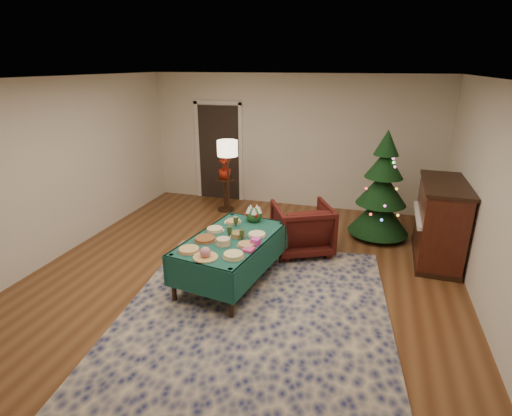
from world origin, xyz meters
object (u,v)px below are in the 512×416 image
(gift_box, at_px, (256,242))
(side_table, at_px, (226,195))
(buffet_table, at_px, (232,246))
(piano, at_px, (440,223))
(potted_plant, at_px, (225,172))
(armchair, at_px, (302,226))
(floor_lamp, at_px, (228,153))
(christmas_tree, at_px, (382,191))

(gift_box, xyz_separation_m, side_table, (-1.46, 2.81, -0.38))
(side_table, bearing_deg, buffet_table, -68.07)
(piano, bearing_deg, side_table, 163.39)
(buffet_table, relative_size, side_table, 2.74)
(side_table, distance_m, potted_plant, 0.48)
(buffet_table, relative_size, gift_box, 17.41)
(armchair, relative_size, side_table, 1.31)
(buffet_table, height_order, potted_plant, potted_plant)
(floor_lamp, xyz_separation_m, side_table, (-0.26, 0.52, -0.99))
(potted_plant, distance_m, christmas_tree, 3.07)
(gift_box, relative_size, christmas_tree, 0.06)
(gift_box, relative_size, potted_plant, 0.23)
(gift_box, distance_m, armchair, 1.41)
(floor_lamp, height_order, christmas_tree, christmas_tree)
(gift_box, bearing_deg, floor_lamp, 117.68)
(buffet_table, relative_size, piano, 1.28)
(armchair, relative_size, piano, 0.61)
(side_table, xyz_separation_m, christmas_tree, (3.03, -0.52, 0.51))
(floor_lamp, bearing_deg, piano, -9.95)
(side_table, relative_size, piano, 0.47)
(potted_plant, relative_size, christmas_tree, 0.25)
(buffet_table, bearing_deg, potted_plant, 111.93)
(side_table, bearing_deg, potted_plant, 0.00)
(buffet_table, height_order, gift_box, gift_box)
(side_table, relative_size, christmas_tree, 0.36)
(gift_box, distance_m, potted_plant, 3.17)
(side_table, bearing_deg, armchair, -38.79)
(floor_lamp, relative_size, side_table, 2.31)
(gift_box, bearing_deg, christmas_tree, 55.70)
(armchair, bearing_deg, christmas_tree, -166.77)
(armchair, relative_size, christmas_tree, 0.47)
(armchair, xyz_separation_m, side_table, (-1.84, 1.48, -0.11))
(floor_lamp, bearing_deg, gift_box, -62.32)
(buffet_table, distance_m, side_table, 2.90)
(potted_plant, bearing_deg, buffet_table, -68.07)
(christmas_tree, bearing_deg, side_table, 170.29)
(potted_plant, bearing_deg, gift_box, -62.56)
(buffet_table, xyz_separation_m, armchair, (0.76, 1.20, -0.09))
(piano, bearing_deg, gift_box, -145.70)
(buffet_table, bearing_deg, gift_box, -19.11)
(gift_box, bearing_deg, side_table, 117.44)
(buffet_table, relative_size, armchair, 2.08)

